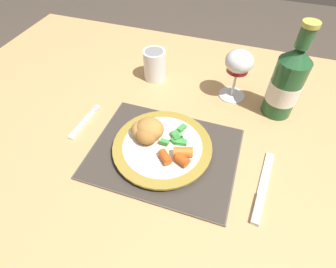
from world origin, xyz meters
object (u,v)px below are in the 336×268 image
at_px(bottle, 287,83).
at_px(drinking_cup, 155,64).
at_px(dinner_plate, 162,147).
at_px(fork, 83,123).
at_px(dining_table, 188,146).
at_px(wine_glass, 239,64).
at_px(table_knife, 262,192).

distance_m(bottle, drinking_cup, 0.38).
bearing_deg(dinner_plate, fork, 174.88).
bearing_deg(dining_table, drinking_cup, 133.08).
height_order(bottle, drinking_cup, bottle).
bearing_deg(drinking_cup, bottle, -6.06).
height_order(dining_table, fork, fork).
bearing_deg(fork, dinner_plate, -5.12).
relative_size(dining_table, bottle, 5.99).
bearing_deg(wine_glass, fork, -145.65).
bearing_deg(wine_glass, table_knife, -69.33).
bearing_deg(wine_glass, dinner_plate, -115.22).
xyz_separation_m(fork, bottle, (0.48, 0.22, 0.09)).
height_order(dining_table, wine_glass, wine_glass).
bearing_deg(fork, table_knife, -7.14).
bearing_deg(dinner_plate, bottle, 43.23).
bearing_deg(dining_table, wine_glass, 62.82).
bearing_deg(table_knife, dining_table, 144.65).
xyz_separation_m(dining_table, table_knife, (0.20, -0.14, 0.08)).
bearing_deg(bottle, fork, -155.96).
bearing_deg(table_knife, drinking_cup, 138.91).
xyz_separation_m(wine_glass, bottle, (0.13, -0.03, -0.01)).
distance_m(wine_glass, drinking_cup, 0.25).
distance_m(dining_table, drinking_cup, 0.27).
relative_size(fork, table_knife, 0.71).
relative_size(dinner_plate, drinking_cup, 2.54).
bearing_deg(drinking_cup, fork, -113.39).
height_order(dining_table, table_knife, table_knife).
bearing_deg(drinking_cup, dining_table, -46.92).
bearing_deg(fork, bottle, 24.04).
relative_size(table_knife, drinking_cup, 2.07).
xyz_separation_m(dining_table, wine_glass, (0.08, 0.16, 0.19)).
xyz_separation_m(dinner_plate, drinking_cup, (-0.12, 0.28, 0.03)).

